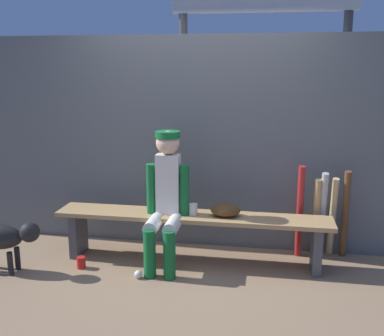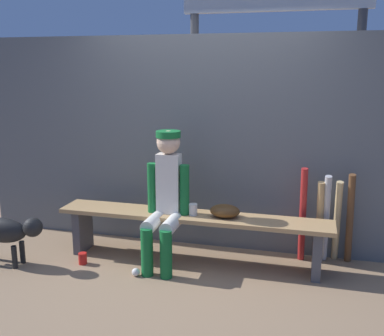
{
  "view_description": "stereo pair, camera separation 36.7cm",
  "coord_description": "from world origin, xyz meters",
  "px_view_note": "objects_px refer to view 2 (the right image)",
  "views": [
    {
      "loc": [
        0.7,
        -4.04,
        1.84
      ],
      "look_at": [
        0.0,
        0.0,
        0.93
      ],
      "focal_mm": 42.5,
      "sensor_mm": 36.0,
      "label": 1
    },
    {
      "loc": [
        1.06,
        -3.96,
        1.84
      ],
      "look_at": [
        0.0,
        0.0,
        0.93
      ],
      "focal_mm": 42.5,
      "sensor_mm": 36.0,
      "label": 2
    }
  ],
  "objects_px": {
    "baseball_glove": "(225,211)",
    "cup_on_bench": "(193,210)",
    "bat_wood_dark": "(350,219)",
    "cup_on_ground": "(83,258)",
    "bat_aluminum_red": "(303,215)",
    "bat_wood_tan": "(320,222)",
    "dugout_bench": "(192,225)",
    "player_seated": "(165,194)",
    "scoreboard": "(281,2)",
    "bat_wood_natural": "(337,221)",
    "baseball": "(136,272)",
    "dog": "(7,231)",
    "bat_aluminum_silver": "(326,219)"
  },
  "relations": [
    {
      "from": "baseball_glove",
      "to": "cup_on_bench",
      "type": "relative_size",
      "value": 2.55
    },
    {
      "from": "bat_wood_dark",
      "to": "cup_on_ground",
      "type": "xyz_separation_m",
      "value": [
        -2.45,
        -0.64,
        -0.4
      ]
    },
    {
      "from": "baseball_glove",
      "to": "bat_aluminum_red",
      "type": "distance_m",
      "value": 0.76
    },
    {
      "from": "bat_wood_tan",
      "to": "cup_on_ground",
      "type": "bearing_deg",
      "value": -164.44
    },
    {
      "from": "dugout_bench",
      "to": "bat_wood_dark",
      "type": "bearing_deg",
      "value": 12.83
    },
    {
      "from": "player_seated",
      "to": "scoreboard",
      "type": "height_order",
      "value": "scoreboard"
    },
    {
      "from": "cup_on_ground",
      "to": "cup_on_bench",
      "type": "xyz_separation_m",
      "value": [
        1.02,
        0.29,
        0.48
      ]
    },
    {
      "from": "player_seated",
      "to": "bat_wood_natural",
      "type": "distance_m",
      "value": 1.65
    },
    {
      "from": "baseball",
      "to": "bat_wood_natural",
      "type": "bearing_deg",
      "value": 24.1
    },
    {
      "from": "baseball_glove",
      "to": "scoreboard",
      "type": "bearing_deg",
      "value": 77.51
    },
    {
      "from": "bat_aluminum_red",
      "to": "dog",
      "type": "xyz_separation_m",
      "value": [
        -2.69,
        -0.8,
        -0.13
      ]
    },
    {
      "from": "player_seated",
      "to": "baseball_glove",
      "type": "relative_size",
      "value": 4.55
    },
    {
      "from": "dugout_bench",
      "to": "bat_wood_dark",
      "type": "height_order",
      "value": "bat_wood_dark"
    },
    {
      "from": "dugout_bench",
      "to": "bat_wood_natural",
      "type": "height_order",
      "value": "bat_wood_natural"
    },
    {
      "from": "baseball",
      "to": "scoreboard",
      "type": "distance_m",
      "value": 3.31
    },
    {
      "from": "bat_aluminum_silver",
      "to": "cup_on_ground",
      "type": "bearing_deg",
      "value": -164.51
    },
    {
      "from": "bat_wood_tan",
      "to": "bat_wood_dark",
      "type": "relative_size",
      "value": 0.9
    },
    {
      "from": "player_seated",
      "to": "scoreboard",
      "type": "relative_size",
      "value": 0.35
    },
    {
      "from": "dugout_bench",
      "to": "cup_on_ground",
      "type": "distance_m",
      "value": 1.1
    },
    {
      "from": "bat_aluminum_red",
      "to": "bat_wood_natural",
      "type": "bearing_deg",
      "value": 11.2
    },
    {
      "from": "scoreboard",
      "to": "dog",
      "type": "relative_size",
      "value": 4.28
    },
    {
      "from": "bat_wood_dark",
      "to": "cup_on_bench",
      "type": "xyz_separation_m",
      "value": [
        -1.43,
        -0.35,
        0.09
      ]
    },
    {
      "from": "bat_wood_natural",
      "to": "baseball",
      "type": "relative_size",
      "value": 11.3
    },
    {
      "from": "cup_on_bench",
      "to": "baseball_glove",
      "type": "bearing_deg",
      "value": 3.5
    },
    {
      "from": "bat_wood_dark",
      "to": "cup_on_ground",
      "type": "bearing_deg",
      "value": -165.35
    },
    {
      "from": "bat_wood_natural",
      "to": "cup_on_bench",
      "type": "distance_m",
      "value": 1.38
    },
    {
      "from": "player_seated",
      "to": "bat_wood_natural",
      "type": "xyz_separation_m",
      "value": [
        1.56,
        0.47,
        -0.28
      ]
    },
    {
      "from": "bat_aluminum_silver",
      "to": "bat_wood_dark",
      "type": "relative_size",
      "value": 0.98
    },
    {
      "from": "scoreboard",
      "to": "bat_wood_dark",
      "type": "bearing_deg",
      "value": -54.14
    },
    {
      "from": "dugout_bench",
      "to": "bat_wood_natural",
      "type": "bearing_deg",
      "value": 15.06
    },
    {
      "from": "bat_wood_dark",
      "to": "baseball",
      "type": "height_order",
      "value": "bat_wood_dark"
    },
    {
      "from": "bat_wood_tan",
      "to": "cup_on_bench",
      "type": "distance_m",
      "value": 1.21
    },
    {
      "from": "bat_aluminum_silver",
      "to": "dog",
      "type": "xyz_separation_m",
      "value": [
        -2.9,
        -0.81,
        -0.11
      ]
    },
    {
      "from": "bat_wood_tan",
      "to": "baseball",
      "type": "bearing_deg",
      "value": -155.65
    },
    {
      "from": "baseball",
      "to": "cup_on_bench",
      "type": "bearing_deg",
      "value": 43.31
    },
    {
      "from": "baseball_glove",
      "to": "cup_on_ground",
      "type": "bearing_deg",
      "value": -166.74
    },
    {
      "from": "bat_wood_tan",
      "to": "scoreboard",
      "type": "xyz_separation_m",
      "value": [
        -0.54,
        1.15,
        2.14
      ]
    },
    {
      "from": "bat_wood_tan",
      "to": "bat_wood_dark",
      "type": "xyz_separation_m",
      "value": [
        0.27,
        0.03,
        0.04
      ]
    },
    {
      "from": "bat_wood_tan",
      "to": "cup_on_ground",
      "type": "height_order",
      "value": "bat_wood_tan"
    },
    {
      "from": "bat_aluminum_silver",
      "to": "cup_on_bench",
      "type": "relative_size",
      "value": 8.12
    },
    {
      "from": "player_seated",
      "to": "bat_wood_natural",
      "type": "relative_size",
      "value": 1.53
    },
    {
      "from": "bat_wood_natural",
      "to": "scoreboard",
      "type": "relative_size",
      "value": 0.23
    },
    {
      "from": "cup_on_ground",
      "to": "bat_wood_natural",
      "type": "bearing_deg",
      "value": 15.99
    },
    {
      "from": "cup_on_ground",
      "to": "bat_wood_tan",
      "type": "bearing_deg",
      "value": 15.56
    },
    {
      "from": "player_seated",
      "to": "bat_aluminum_red",
      "type": "xyz_separation_m",
      "value": [
        1.24,
        0.4,
        -0.22
      ]
    },
    {
      "from": "dugout_bench",
      "to": "bat_wood_tan",
      "type": "xyz_separation_m",
      "value": [
        1.17,
        0.29,
        0.03
      ]
    },
    {
      "from": "scoreboard",
      "to": "dog",
      "type": "xyz_separation_m",
      "value": [
        -2.31,
        -1.95,
        -2.22
      ]
    },
    {
      "from": "bat_wood_tan",
      "to": "bat_aluminum_silver",
      "type": "xyz_separation_m",
      "value": [
        0.05,
        0.01,
        0.03
      ]
    },
    {
      "from": "baseball",
      "to": "dog",
      "type": "bearing_deg",
      "value": -176.5
    },
    {
      "from": "cup_on_bench",
      "to": "dog",
      "type": "xyz_separation_m",
      "value": [
        -1.69,
        -0.48,
        -0.2
      ]
    }
  ]
}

